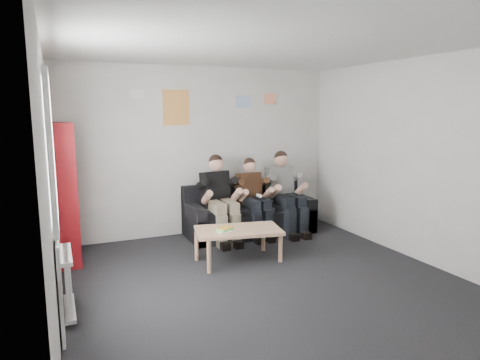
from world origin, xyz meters
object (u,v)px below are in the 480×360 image
(person_left, at_px, (220,199))
(person_middle, at_px, (254,198))
(sofa, at_px, (249,216))
(coffee_table, at_px, (238,233))
(person_right, at_px, (286,193))
(bookshelf, at_px, (66,193))

(person_left, distance_m, person_middle, 0.58)
(sofa, xyz_separation_m, coffee_table, (-0.69, -1.16, 0.11))
(sofa, distance_m, coffee_table, 1.35)
(coffee_table, relative_size, person_right, 0.83)
(bookshelf, bearing_deg, sofa, 5.22)
(bookshelf, relative_size, person_left, 1.39)
(bookshelf, height_order, person_middle, bookshelf)
(bookshelf, xyz_separation_m, coffee_table, (2.08, -0.95, -0.53))
(person_middle, bearing_deg, person_right, -2.03)
(sofa, relative_size, person_right, 1.54)
(coffee_table, bearing_deg, bookshelf, 155.51)
(person_middle, relative_size, person_right, 0.93)
(person_left, bearing_deg, person_right, -9.79)
(person_right, bearing_deg, person_middle, -177.52)
(coffee_table, bearing_deg, person_middle, 54.54)
(sofa, height_order, person_right, person_right)
(bookshelf, distance_m, person_middle, 2.78)
(coffee_table, relative_size, person_middle, 0.90)
(sofa, xyz_separation_m, person_right, (0.58, -0.20, 0.37))
(sofa, bearing_deg, person_middle, -90.00)
(person_right, bearing_deg, coffee_table, -139.82)
(person_left, bearing_deg, sofa, 9.03)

